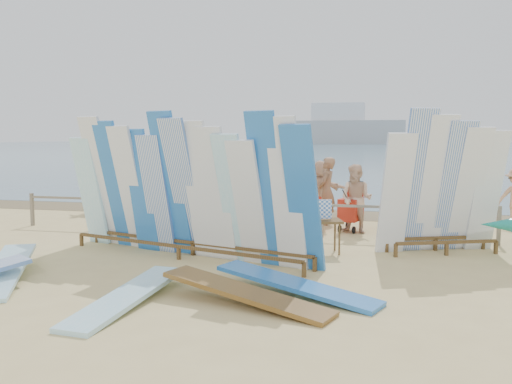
% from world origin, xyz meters
% --- Properties ---
extents(ground, '(160.00, 160.00, 0.00)m').
position_xyz_m(ground, '(0.00, 0.00, 0.00)').
color(ground, '#DAC27D').
rests_on(ground, ground).
extents(ocean, '(320.00, 240.00, 0.02)m').
position_xyz_m(ocean, '(0.00, 128.00, 0.00)').
color(ocean, slate).
rests_on(ocean, ground).
extents(wet_sand_strip, '(40.00, 2.60, 0.01)m').
position_xyz_m(wet_sand_strip, '(0.00, 7.20, 0.00)').
color(wet_sand_strip, brown).
rests_on(wet_sand_strip, ground).
extents(distant_ship, '(45.00, 8.00, 14.00)m').
position_xyz_m(distant_ship, '(-12.00, 180.00, 5.31)').
color(distant_ship, '#999EA3').
rests_on(distant_ship, ocean).
extents(fence, '(12.08, 0.08, 0.90)m').
position_xyz_m(fence, '(0.00, 3.00, 0.63)').
color(fence, '#7C715D').
rests_on(fence, ground).
extents(main_surfboard_rack, '(5.83, 2.37, 2.96)m').
position_xyz_m(main_surfboard_rack, '(-0.45, 0.21, 1.33)').
color(main_surfboard_rack, brown).
rests_on(main_surfboard_rack, ground).
extents(side_surfboard_rack, '(2.69, 1.58, 3.02)m').
position_xyz_m(side_surfboard_rack, '(4.63, 1.83, 1.35)').
color(side_surfboard_rack, brown).
rests_on(side_surfboard_rack, ground).
extents(vendor_table, '(0.99, 0.83, 1.14)m').
position_xyz_m(vendor_table, '(2.17, 1.25, 0.38)').
color(vendor_table, brown).
rests_on(vendor_table, ground).
extents(flat_board_d, '(2.72, 1.48, 0.34)m').
position_xyz_m(flat_board_d, '(2.16, -1.92, 0.00)').
color(flat_board_d, blue).
rests_on(flat_board_d, ground).
extents(flat_board_a, '(1.69, 2.66, 0.37)m').
position_xyz_m(flat_board_a, '(-2.81, -2.20, 0.00)').
color(flat_board_a, '#95D8EE').
rests_on(flat_board_a, ground).
extents(flat_board_c, '(2.73, 1.38, 0.38)m').
position_xyz_m(flat_board_c, '(1.52, -2.58, 0.00)').
color(flat_board_c, brown).
rests_on(flat_board_c, ground).
extents(flat_board_b, '(0.80, 2.74, 0.25)m').
position_xyz_m(flat_board_b, '(-0.19, -2.92, 0.00)').
color(flat_board_b, '#95D8EE').
rests_on(flat_board_b, ground).
extents(beach_chair_left, '(0.76, 0.78, 0.91)m').
position_xyz_m(beach_chair_left, '(1.50, 3.83, 0.26)').
color(beach_chair_left, '#AC2312').
rests_on(beach_chair_left, ground).
extents(beach_chair_right, '(0.57, 0.59, 0.83)m').
position_xyz_m(beach_chair_right, '(0.58, 4.12, 0.24)').
color(beach_chair_right, '#AC2312').
rests_on(beach_chair_right, ground).
extents(stroller, '(0.75, 0.93, 1.12)m').
position_xyz_m(stroller, '(2.63, 4.11, 0.45)').
color(stroller, '#AC2312').
rests_on(stroller, ground).
extents(beachgoer_9, '(1.27, 0.71, 1.85)m').
position_xyz_m(beachgoer_9, '(4.55, 5.89, 0.93)').
color(beachgoer_9, tan).
rests_on(beachgoer_9, ground).
extents(beachgoer_5, '(1.63, 1.33, 1.74)m').
position_xyz_m(beachgoer_5, '(1.58, 6.45, 0.87)').
color(beachgoer_5, beige).
rests_on(beachgoer_5, ground).
extents(beachgoer_10, '(0.97, 0.84, 1.55)m').
position_xyz_m(beachgoer_10, '(5.37, 4.50, 0.78)').
color(beachgoer_10, '#8C6042').
rests_on(beachgoer_10, ground).
extents(beachgoer_7, '(0.47, 0.73, 1.88)m').
position_xyz_m(beachgoer_7, '(1.91, 5.01, 0.94)').
color(beachgoer_7, '#8C6042').
rests_on(beachgoer_7, ground).
extents(beachgoer_11, '(1.04, 1.48, 1.54)m').
position_xyz_m(beachgoer_11, '(-5.35, 6.03, 0.77)').
color(beachgoer_11, beige).
rests_on(beachgoer_11, ground).
extents(beachgoer_6, '(0.85, 0.63, 1.58)m').
position_xyz_m(beachgoer_6, '(1.28, 4.06, 0.79)').
color(beachgoer_6, tan).
rests_on(beachgoer_6, ground).
extents(beachgoer_2, '(0.55, 0.84, 1.58)m').
position_xyz_m(beachgoer_2, '(-2.24, 4.53, 0.79)').
color(beachgoer_2, beige).
rests_on(beachgoer_2, ground).
extents(beachgoer_8, '(0.94, 0.68, 1.75)m').
position_xyz_m(beachgoer_8, '(2.78, 3.84, 0.88)').
color(beachgoer_8, beige).
rests_on(beachgoer_8, ground).
extents(beachgoer_extra_1, '(1.00, 0.53, 1.63)m').
position_xyz_m(beachgoer_extra_1, '(-5.69, 5.94, 0.81)').
color(beachgoer_extra_1, '#8C6042').
rests_on(beachgoer_extra_1, ground).
extents(beachgoer_3, '(0.44, 1.02, 1.56)m').
position_xyz_m(beachgoer_3, '(-0.58, 5.71, 0.78)').
color(beachgoer_3, tan).
rests_on(beachgoer_3, ground).
extents(beachgoer_1, '(0.77, 0.58, 1.88)m').
position_xyz_m(beachgoer_1, '(-2.34, 4.60, 0.94)').
color(beachgoer_1, '#8C6042').
rests_on(beachgoer_1, ground).
extents(beachgoer_4, '(1.05, 0.66, 1.66)m').
position_xyz_m(beachgoer_4, '(1.18, 4.35, 0.83)').
color(beachgoer_4, '#8C6042').
rests_on(beachgoer_4, ground).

